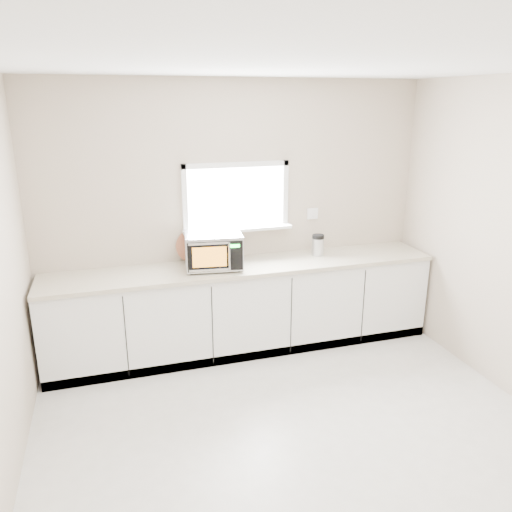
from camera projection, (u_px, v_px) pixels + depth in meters
name	position (u px, v px, depth m)	size (l,w,h in m)	color
ground	(307.00, 451.00, 3.70)	(4.00, 4.00, 0.00)	beige
back_wall	(236.00, 215.00, 5.12)	(4.00, 0.17, 2.70)	#C0AD98
cabinets	(244.00, 309.00, 5.12)	(3.92, 0.60, 0.88)	white
countertop	(244.00, 266.00, 4.98)	(3.92, 0.64, 0.04)	#B7AE96
microwave	(213.00, 250.00, 4.82)	(0.58, 0.50, 0.35)	black
knife_block	(223.00, 250.00, 4.98)	(0.15, 0.23, 0.31)	#432918
cutting_board	(192.00, 246.00, 5.02)	(0.33, 0.33, 0.02)	#AE6643
coffee_grinder	(318.00, 245.00, 5.25)	(0.13, 0.13, 0.23)	silver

